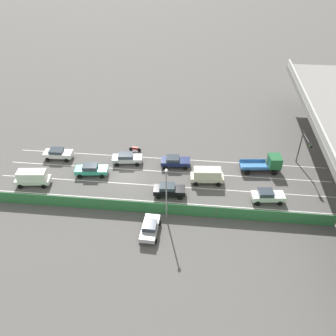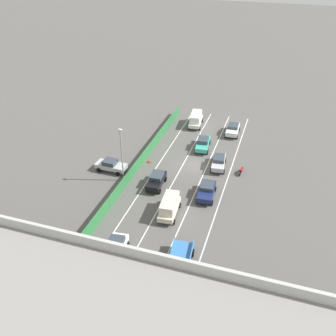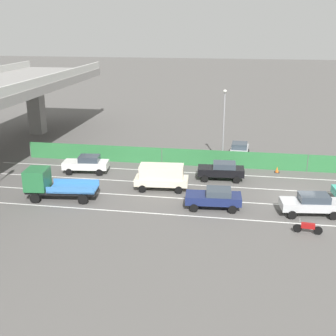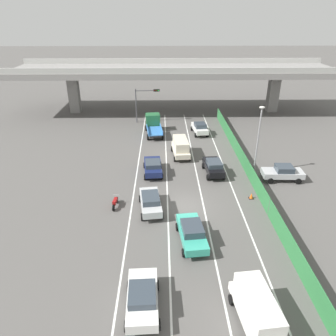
{
  "view_description": "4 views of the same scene",
  "coord_description": "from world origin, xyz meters",
  "px_view_note": "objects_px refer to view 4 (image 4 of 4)",
  "views": [
    {
      "loc": [
        40.33,
        10.12,
        31.66
      ],
      "look_at": [
        0.1,
        5.92,
        1.99
      ],
      "focal_mm": 38.66,
      "sensor_mm": 36.0,
      "label": 1
    },
    {
      "loc": [
        -10.24,
        43.81,
        27.95
      ],
      "look_at": [
        2.38,
        4.99,
        2.11
      ],
      "focal_mm": 39.98,
      "sensor_mm": 36.0,
      "label": 2
    },
    {
      "loc": [
        -34.92,
        4.91,
        13.71
      ],
      "look_at": [
        2.11,
        11.15,
        1.31
      ],
      "focal_mm": 46.98,
      "sensor_mm": 36.0,
      "label": 3
    },
    {
      "loc": [
        -2.09,
        -24.97,
        16.3
      ],
      "look_at": [
        -1.57,
        3.56,
        2.18
      ],
      "focal_mm": 34.08,
      "sensor_mm": 36.0,
      "label": 4
    }
  ],
  "objects_px": {
    "car_taxi_teal": "(192,232)",
    "car_hatchback_white": "(142,298)",
    "car_sedan_navy": "(153,166)",
    "parked_wagon_silver": "(283,172)",
    "traffic_cone": "(251,196)",
    "motorcycle": "(115,202)",
    "car_sedan_silver": "(150,201)",
    "car_sedan_black": "(214,166)",
    "street_lamp": "(259,134)",
    "flatbed_truck_blue": "(153,124)",
    "car_sedan_white": "(200,128)",
    "car_van_white": "(257,309)",
    "car_van_cream": "(181,147)",
    "traffic_light": "(144,99)"
  },
  "relations": [
    {
      "from": "car_taxi_teal",
      "to": "car_hatchback_white",
      "type": "height_order",
      "value": "car_taxi_teal"
    },
    {
      "from": "car_sedan_navy",
      "to": "parked_wagon_silver",
      "type": "xyz_separation_m",
      "value": [
        13.85,
        -1.71,
        0.0
      ]
    },
    {
      "from": "traffic_cone",
      "to": "motorcycle",
      "type": "bearing_deg",
      "value": -174.7
    },
    {
      "from": "car_sedan_silver",
      "to": "car_hatchback_white",
      "type": "distance_m",
      "value": 10.72
    },
    {
      "from": "car_sedan_black",
      "to": "street_lamp",
      "type": "distance_m",
      "value": 5.85
    },
    {
      "from": "car_sedan_navy",
      "to": "street_lamp",
      "type": "relative_size",
      "value": 0.58
    },
    {
      "from": "car_hatchback_white",
      "to": "flatbed_truck_blue",
      "type": "xyz_separation_m",
      "value": [
        -0.07,
        31.41,
        0.39
      ]
    },
    {
      "from": "car_taxi_teal",
      "to": "traffic_cone",
      "type": "height_order",
      "value": "car_taxi_teal"
    },
    {
      "from": "car_sedan_white",
      "to": "flatbed_truck_blue",
      "type": "distance_m",
      "value": 6.86
    },
    {
      "from": "car_hatchback_white",
      "to": "motorcycle",
      "type": "relative_size",
      "value": 2.23
    },
    {
      "from": "car_sedan_black",
      "to": "flatbed_truck_blue",
      "type": "distance_m",
      "value": 15.34
    },
    {
      "from": "car_van_white",
      "to": "street_lamp",
      "type": "bearing_deg",
      "value": 75.6
    },
    {
      "from": "motorcycle",
      "to": "street_lamp",
      "type": "bearing_deg",
      "value": 24.22
    },
    {
      "from": "car_hatchback_white",
      "to": "car_sedan_white",
      "type": "xyz_separation_m",
      "value": [
        6.73,
        30.62,
        0.02
      ]
    },
    {
      "from": "car_sedan_black",
      "to": "motorcycle",
      "type": "relative_size",
      "value": 2.2
    },
    {
      "from": "car_sedan_silver",
      "to": "car_van_cream",
      "type": "height_order",
      "value": "car_van_cream"
    },
    {
      "from": "street_lamp",
      "to": "car_hatchback_white",
      "type": "bearing_deg",
      "value": -122.57
    },
    {
      "from": "car_sedan_white",
      "to": "car_taxi_teal",
      "type": "bearing_deg",
      "value": -97.57
    },
    {
      "from": "car_van_cream",
      "to": "parked_wagon_silver",
      "type": "relative_size",
      "value": 1.09
    },
    {
      "from": "car_taxi_teal",
      "to": "car_sedan_navy",
      "type": "height_order",
      "value": "car_taxi_teal"
    },
    {
      "from": "car_sedan_white",
      "to": "traffic_light",
      "type": "xyz_separation_m",
      "value": [
        -8.26,
        5.64,
        2.94
      ]
    },
    {
      "from": "car_van_white",
      "to": "car_sedan_white",
      "type": "distance_m",
      "value": 31.83
    },
    {
      "from": "flatbed_truck_blue",
      "to": "motorcycle",
      "type": "bearing_deg",
      "value": -98.7
    },
    {
      "from": "car_van_cream",
      "to": "flatbed_truck_blue",
      "type": "relative_size",
      "value": 0.79
    },
    {
      "from": "flatbed_truck_blue",
      "to": "car_van_cream",
      "type": "bearing_deg",
      "value": -67.61
    },
    {
      "from": "car_sedan_navy",
      "to": "traffic_cone",
      "type": "height_order",
      "value": "car_sedan_navy"
    },
    {
      "from": "car_van_white",
      "to": "traffic_light",
      "type": "xyz_separation_m",
      "value": [
        -8.05,
        37.47,
        2.6
      ]
    },
    {
      "from": "traffic_light",
      "to": "flatbed_truck_blue",
      "type": "bearing_deg",
      "value": -73.29
    },
    {
      "from": "car_sedan_silver",
      "to": "flatbed_truck_blue",
      "type": "height_order",
      "value": "flatbed_truck_blue"
    },
    {
      "from": "car_van_cream",
      "to": "traffic_cone",
      "type": "bearing_deg",
      "value": -58.27
    },
    {
      "from": "motorcycle",
      "to": "traffic_light",
      "type": "height_order",
      "value": "traffic_light"
    },
    {
      "from": "car_van_cream",
      "to": "car_hatchback_white",
      "type": "relative_size",
      "value": 1.08
    },
    {
      "from": "parked_wagon_silver",
      "to": "traffic_light",
      "type": "relative_size",
      "value": 0.8
    },
    {
      "from": "car_van_cream",
      "to": "car_hatchback_white",
      "type": "xyz_separation_m",
      "value": [
        -3.51,
        -22.72,
        -0.34
      ]
    },
    {
      "from": "car_sedan_white",
      "to": "street_lamp",
      "type": "bearing_deg",
      "value": -69.75
    },
    {
      "from": "car_sedan_navy",
      "to": "flatbed_truck_blue",
      "type": "height_order",
      "value": "flatbed_truck_blue"
    },
    {
      "from": "car_sedan_black",
      "to": "traffic_light",
      "type": "height_order",
      "value": "traffic_light"
    },
    {
      "from": "car_taxi_teal",
      "to": "traffic_light",
      "type": "relative_size",
      "value": 0.89
    },
    {
      "from": "car_sedan_silver",
      "to": "parked_wagon_silver",
      "type": "relative_size",
      "value": 1.06
    },
    {
      "from": "car_sedan_black",
      "to": "traffic_cone",
      "type": "distance_m",
      "value": 6.01
    },
    {
      "from": "car_hatchback_white",
      "to": "car_sedan_black",
      "type": "bearing_deg",
      "value": 68.84
    },
    {
      "from": "car_sedan_black",
      "to": "traffic_light",
      "type": "xyz_separation_m",
      "value": [
        -8.39,
        18.52,
        2.93
      ]
    },
    {
      "from": "car_van_cream",
      "to": "motorcycle",
      "type": "relative_size",
      "value": 2.41
    },
    {
      "from": "car_van_cream",
      "to": "car_van_white",
      "type": "height_order",
      "value": "car_van_white"
    },
    {
      "from": "car_sedan_navy",
      "to": "traffic_light",
      "type": "bearing_deg",
      "value": 95.34
    },
    {
      "from": "flatbed_truck_blue",
      "to": "car_taxi_teal",
      "type": "bearing_deg",
      "value": -81.97
    },
    {
      "from": "car_sedan_white",
      "to": "street_lamp",
      "type": "height_order",
      "value": "street_lamp"
    },
    {
      "from": "car_van_white",
      "to": "traffic_cone",
      "type": "distance_m",
      "value": 14.17
    },
    {
      "from": "car_van_cream",
      "to": "flatbed_truck_blue",
      "type": "distance_m",
      "value": 9.4
    },
    {
      "from": "car_van_white",
      "to": "traffic_light",
      "type": "relative_size",
      "value": 0.9
    }
  ]
}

